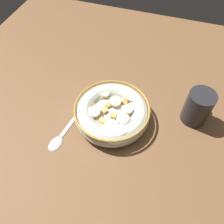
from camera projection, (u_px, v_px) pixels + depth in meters
ground_plane at (112, 121)px, 59.82cm from camera, size 106.53×106.53×2.00cm
cereal_bowl at (112, 113)px, 56.88cm from camera, size 19.09×19.09×5.03cm
spoon at (61, 136)px, 55.52cm from camera, size 16.13×4.56×0.80cm
coffee_mug at (198, 107)px, 55.50cm from camera, size 9.51×6.50×9.33cm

